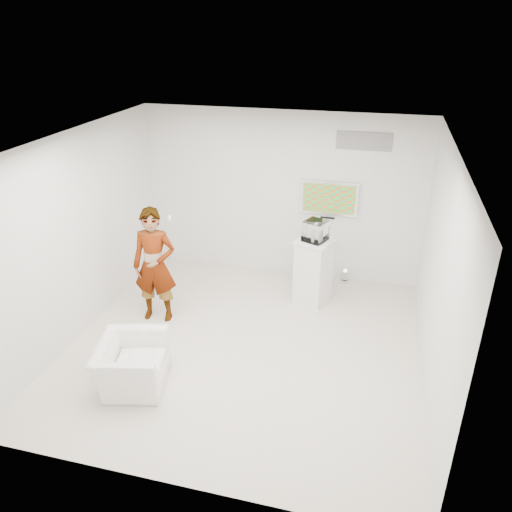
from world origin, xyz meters
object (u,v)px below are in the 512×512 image
(armchair, at_px, (132,364))
(person, at_px, (155,266))
(tv, at_px, (329,198))
(floor_uplight, at_px, (345,276))
(pedestal, at_px, (313,271))

(armchair, bearing_deg, person, -0.53)
(person, distance_m, armchair, 1.72)
(tv, distance_m, floor_uplight, 1.48)
(tv, xyz_separation_m, armchair, (-2.05, -3.59, -1.24))
(pedestal, bearing_deg, armchair, -126.00)
(person, distance_m, floor_uplight, 3.48)
(tv, distance_m, person, 3.20)
(person, xyz_separation_m, pedestal, (2.30, 1.12, -0.36))
(tv, xyz_separation_m, person, (-2.40, -2.02, -0.62))
(armchair, distance_m, pedestal, 3.34)
(armchair, distance_m, floor_uplight, 4.27)
(armchair, bearing_deg, tv, -42.64)
(person, height_order, armchair, person)
(floor_uplight, bearing_deg, armchair, -124.87)
(tv, distance_m, pedestal, 1.34)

